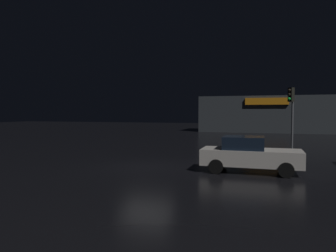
{
  "coord_description": "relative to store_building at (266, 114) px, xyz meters",
  "views": [
    {
      "loc": [
        5.55,
        -14.31,
        2.69
      ],
      "look_at": [
        -0.83,
        6.28,
        1.72
      ],
      "focal_mm": 33.46,
      "sensor_mm": 36.0,
      "label": 1
    }
  ],
  "objects": [
    {
      "name": "traffic_signal_main",
      "position": [
        1.41,
        -23.23,
        0.7
      ],
      "size": [
        0.42,
        0.42,
        4.24
      ],
      "color": "#595B60",
      "rests_on": "ground"
    },
    {
      "name": "store_building",
      "position": [
        0.0,
        0.0,
        0.0
      ],
      "size": [
        17.49,
        6.57,
        4.77
      ],
      "color": "#33383D",
      "rests_on": "ground"
    },
    {
      "name": "ground_plane",
      "position": [
        -5.75,
        -30.29,
        -2.39
      ],
      "size": [
        120.0,
        120.0,
        0.0
      ],
      "primitive_type": "plane",
      "color": "black"
    },
    {
      "name": "car_near",
      "position": [
        -0.84,
        -30.21,
        -1.6
      ],
      "size": [
        4.35,
        1.93,
        1.59
      ],
      "color": "silver",
      "rests_on": "ground"
    }
  ]
}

